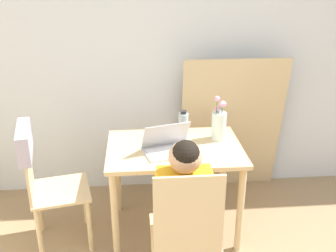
{
  "coord_description": "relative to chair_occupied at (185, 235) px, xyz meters",
  "views": [
    {
      "loc": [
        -0.53,
        -1.01,
        1.93
      ],
      "look_at": [
        -0.32,
        1.48,
        0.89
      ],
      "focal_mm": 42.0,
      "sensor_mm": 36.0,
      "label": 1
    }
  ],
  "objects": [
    {
      "name": "wall_back",
      "position": [
        0.28,
        1.39,
        0.78
      ],
      "size": [
        6.4,
        0.05,
        2.5
      ],
      "color": "silver",
      "rests_on": "ground_plane"
    },
    {
      "name": "dining_table",
      "position": [
        0.0,
        0.69,
        0.13
      ],
      "size": [
        0.97,
        0.68,
        0.71
      ],
      "color": "#D6B784",
      "rests_on": "ground_plane"
    },
    {
      "name": "chair_occupied",
      "position": [
        0.0,
        0.0,
        0.0
      ],
      "size": [
        0.4,
        0.4,
        0.93
      ],
      "rotation": [
        0.0,
        0.0,
        3.14
      ],
      "color": "#D6B784",
      "rests_on": "ground_plane"
    },
    {
      "name": "chair_spare",
      "position": [
        -0.94,
        0.59,
        0.15
      ],
      "size": [
        0.5,
        0.48,
        0.94
      ],
      "rotation": [
        0.0,
        0.0,
        1.78
      ],
      "color": "#D6B784",
      "rests_on": "ground_plane"
    },
    {
      "name": "person_seated",
      "position": [
        0.0,
        0.12,
        0.19
      ],
      "size": [
        0.32,
        0.43,
        1.04
      ],
      "rotation": [
        0.0,
        0.0,
        3.14
      ],
      "color": "orange",
      "rests_on": "ground_plane"
    },
    {
      "name": "laptop",
      "position": [
        -0.05,
        0.63,
        0.28
      ],
      "size": [
        0.38,
        0.31,
        0.21
      ],
      "rotation": [
        0.0,
        0.0,
        0.27
      ],
      "color": "#B2B2B7",
      "rests_on": "dining_table"
    },
    {
      "name": "flower_vase",
      "position": [
        0.34,
        0.8,
        0.36
      ],
      "size": [
        0.11,
        0.11,
        0.34
      ],
      "color": "silver",
      "rests_on": "dining_table"
    },
    {
      "name": "water_bottle",
      "position": [
        0.08,
        0.82,
        0.34
      ],
      "size": [
        0.07,
        0.07,
        0.22
      ],
      "color": "silver",
      "rests_on": "dining_table"
    },
    {
      "name": "cardboard_panel",
      "position": [
        0.56,
        1.25,
        0.14
      ],
      "size": [
        0.88,
        0.19,
        1.23
      ],
      "color": "tan",
      "rests_on": "ground_plane"
    }
  ]
}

